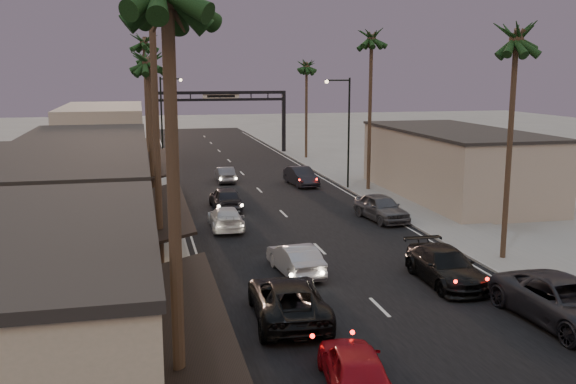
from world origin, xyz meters
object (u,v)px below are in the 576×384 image
arch (221,106)px  curbside_near (566,302)px  oncoming_red (355,367)px  streetlight_right (346,124)px  palm_ra (517,30)px  palm_lc (148,55)px  palm_ld (144,38)px  streetlight_left (165,116)px  palm_rc (307,62)px  palm_far (145,55)px  oncoming_pickup (288,299)px  oncoming_silver (295,259)px  curbside_black (445,266)px  palm_rb (372,33)px

arch → curbside_near: size_ratio=2.38×
oncoming_red → curbside_near: bearing=-154.2°
streetlight_right → curbside_near: 29.60m
arch → palm_ra: size_ratio=1.15×
palm_lc → palm_ld: 19.10m
streetlight_left → palm_lc: (-1.68, -22.00, 5.14)m
palm_rc → palm_far: palm_far is taller
arch → palm_far: (-8.30, 8.00, 5.91)m
streetlight_left → oncoming_pickup: 39.77m
streetlight_left → oncoming_red: streetlight_left is taller
oncoming_silver → curbside_near: size_ratio=0.70×
arch → palm_far: size_ratio=1.15×
palm_far → oncoming_pickup: (4.36, -59.40, -10.63)m
palm_ld → curbside_black: (12.60, -33.75, -11.62)m
arch → oncoming_silver: (-2.31, -45.90, -4.80)m
streetlight_right → oncoming_silver: bearing=-113.8°
palm_lc → curbside_black: (12.60, -14.75, -9.68)m
streetlight_left → curbside_black: 38.61m
curbside_near → palm_rc: bearing=83.5°
streetlight_left → curbside_near: streetlight_left is taller
oncoming_pickup → palm_ld: bearing=-78.7°
streetlight_right → oncoming_pickup: (-10.86, -26.40, -4.52)m
palm_ld → oncoming_silver: (6.29, -30.90, -11.68)m
palm_lc → curbside_near: (14.80, -20.25, -9.58)m
palm_rb → oncoming_red: 35.51m
oncoming_pickup → curbside_black: (7.93, 2.65, -0.02)m
oncoming_red → curbside_near: (9.46, 3.12, 0.13)m
streetlight_right → palm_far: (-15.22, 33.00, 6.11)m
palm_ra → oncoming_red: bearing=-136.2°
oncoming_red → streetlight_left: bearing=-77.8°
palm_ra → oncoming_silver: size_ratio=2.97×
palm_lc → curbside_black: bearing=-49.5°
palm_lc → curbside_near: size_ratio=1.91×
palm_rc → curbside_near: palm_rc is taller
oncoming_silver → palm_rb: bearing=-124.7°
oncoming_pickup → palm_rc: bearing=-101.4°
streetlight_left → palm_ra: (15.52, -34.00, 6.11)m
streetlight_left → palm_ld: (-1.68, -3.00, 7.09)m
oncoming_red → palm_rc: bearing=-95.4°
oncoming_silver → arch: bearing=-98.8°
curbside_black → palm_rc: bearing=84.9°
palm_far → palm_ra: bearing=-72.6°
palm_lc → palm_rb: 19.07m
streetlight_left → oncoming_silver: 34.52m
streetlight_left → palm_far: 20.96m
palm_lc → oncoming_red: (5.34, -23.38, -9.71)m
arch → curbside_black: size_ratio=2.78×
palm_ld → palm_ra: 35.47m
palm_lc → palm_far: bearing=89.6°
palm_rc → curbside_black: bearing=-96.1°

